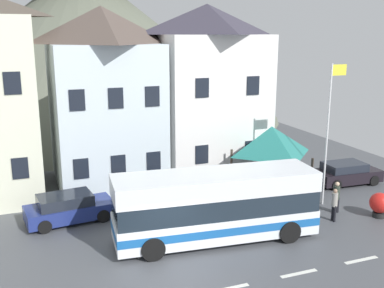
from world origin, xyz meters
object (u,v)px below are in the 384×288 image
object	(u,v)px
parked_car_04	(281,184)
flagpole	(329,125)
transit_bus	(216,207)
hilltop_castle	(83,39)
pedestrian_00	(334,203)
bus_shelter	(271,140)
pedestrian_01	(336,197)
parked_car_02	(69,208)
harbour_buoy	(380,204)
townhouse_01	(104,98)
parked_car_03	(346,173)
townhouse_02	(207,91)
public_bench	(235,177)

from	to	relation	value
parked_car_04	flagpole	bearing A→B (deg)	118.19
transit_bus	parked_car_04	bearing A→B (deg)	40.04
hilltop_castle	pedestrian_00	xyz separation A→B (m)	(6.99, -33.69, -7.43)
bus_shelter	pedestrian_01	world-z (taller)	bus_shelter
parked_car_02	harbour_buoy	bearing A→B (deg)	-25.83
flagpole	harbour_buoy	world-z (taller)	flagpole
townhouse_01	transit_bus	size ratio (longest dim) A/B	1.14
parked_car_03	parked_car_04	world-z (taller)	parked_car_03
townhouse_02	public_bench	size ratio (longest dim) A/B	6.73
hilltop_castle	townhouse_02	bearing A→B (deg)	-79.74
hilltop_castle	transit_bus	world-z (taller)	hilltop_castle
parked_car_02	public_bench	xyz separation A→B (m)	(10.14, 2.16, -0.21)
transit_bus	hilltop_castle	bearing A→B (deg)	96.52
pedestrian_00	parked_car_03	bearing A→B (deg)	45.85
bus_shelter	townhouse_02	bearing A→B (deg)	107.81
townhouse_01	pedestrian_00	xyz separation A→B (m)	(9.23, -10.08, -4.32)
townhouse_01	harbour_buoy	world-z (taller)	townhouse_01
parked_car_02	pedestrian_01	world-z (taller)	pedestrian_01
parked_car_02	parked_car_04	size ratio (longest dim) A/B	1.12
parked_car_04	pedestrian_01	xyz separation A→B (m)	(1.15, -3.43, 0.25)
parked_car_03	harbour_buoy	bearing A→B (deg)	-108.66
bus_shelter	parked_car_03	bearing A→B (deg)	-0.59
flagpole	harbour_buoy	size ratio (longest dim) A/B	5.92
parked_car_04	public_bench	distance (m)	3.01
townhouse_01	public_bench	world-z (taller)	townhouse_01
transit_bus	public_bench	bearing A→B (deg)	62.59
hilltop_castle	harbour_buoy	distance (m)	36.22
townhouse_01	harbour_buoy	size ratio (longest dim) A/B	8.28
pedestrian_00	harbour_buoy	bearing A→B (deg)	-9.57
parked_car_02	townhouse_01	bearing A→B (deg)	54.66
hilltop_castle	public_bench	xyz separation A→B (m)	(4.94, -26.90, -7.91)
flagpole	townhouse_01	bearing A→B (deg)	142.15
parked_car_03	pedestrian_00	xyz separation A→B (m)	(-4.37, -4.50, 0.29)
harbour_buoy	transit_bus	bearing A→B (deg)	175.98
harbour_buoy	parked_car_03	bearing A→B (deg)	68.75
transit_bus	parked_car_03	size ratio (longest dim) A/B	2.23
parked_car_02	bus_shelter	bearing A→B (deg)	-7.20
pedestrian_00	hilltop_castle	bearing A→B (deg)	101.71
parked_car_04	public_bench	xyz separation A→B (m)	(-1.69, 2.49, -0.14)
townhouse_02	pedestrian_01	xyz separation A→B (m)	(3.48, -9.04, -4.53)
transit_bus	harbour_buoy	size ratio (longest dim) A/B	7.24
townhouse_01	hilltop_castle	distance (m)	23.93
parked_car_04	flagpole	size ratio (longest dim) A/B	0.52
townhouse_02	parked_car_02	size ratio (longest dim) A/B	2.45
parked_car_03	flagpole	world-z (taller)	flagpole
pedestrian_01	transit_bus	bearing A→B (deg)	-174.57
parked_car_04	pedestrian_00	size ratio (longest dim) A/B	2.35
parked_car_02	parked_car_04	distance (m)	11.83
parked_car_04	harbour_buoy	xyz separation A→B (m)	(2.81, -4.72, 0.10)
parked_car_03	harbour_buoy	distance (m)	5.28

